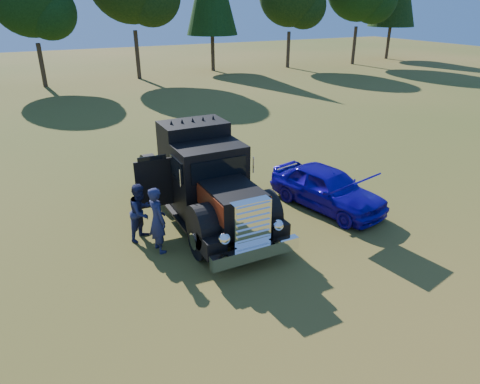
% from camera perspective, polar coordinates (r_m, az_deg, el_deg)
% --- Properties ---
extents(ground, '(120.00, 120.00, 0.00)m').
position_cam_1_polar(ground, '(13.10, 3.31, -5.50)').
color(ground, '#384E17').
rests_on(ground, ground).
extents(diamond_t_truck, '(3.38, 7.16, 3.00)m').
position_cam_1_polar(diamond_t_truck, '(13.45, -4.69, 1.34)').
color(diamond_t_truck, black).
rests_on(diamond_t_truck, ground).
extents(hotrod_coupe, '(2.60, 4.49, 1.89)m').
position_cam_1_polar(hotrod_coupe, '(14.69, 11.56, 0.56)').
color(hotrod_coupe, '#1107A7').
rests_on(hotrod_coupe, ground).
extents(spectator_near, '(0.55, 0.76, 1.93)m').
position_cam_1_polar(spectator_near, '(11.99, -10.94, -3.68)').
color(spectator_near, '#1A1F3E').
rests_on(spectator_near, ground).
extents(spectator_far, '(1.07, 1.04, 1.74)m').
position_cam_1_polar(spectator_far, '(12.76, -13.05, -2.58)').
color(spectator_far, '#1C2442').
rests_on(spectator_far, ground).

